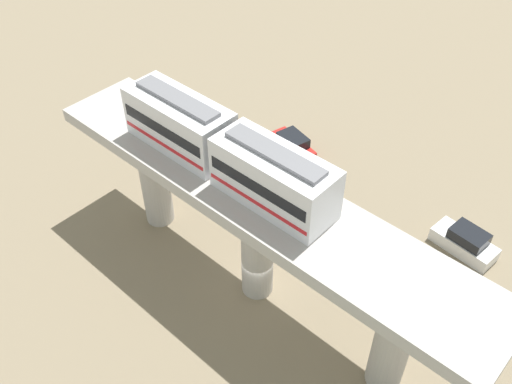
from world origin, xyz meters
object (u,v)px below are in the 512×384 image
at_px(train, 224,149).
at_px(parked_car_white, 465,242).
at_px(parked_car_red, 292,146).
at_px(parked_car_blue, 313,224).

height_order(train, parked_car_white, train).
distance_m(parked_car_red, parked_car_white, 14.87).
xyz_separation_m(train, parked_car_blue, (-6.03, 1.94, -8.88)).
xyz_separation_m(parked_car_blue, parked_car_red, (-5.65, -6.50, 0.00)).
distance_m(train, parked_car_red, 15.36).
height_order(train, parked_car_blue, train).
height_order(parked_car_red, parked_car_white, same).
bearing_deg(train, parked_car_blue, 162.13).
bearing_deg(train, parked_car_white, 137.92).
relative_size(train, parked_car_blue, 3.00).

